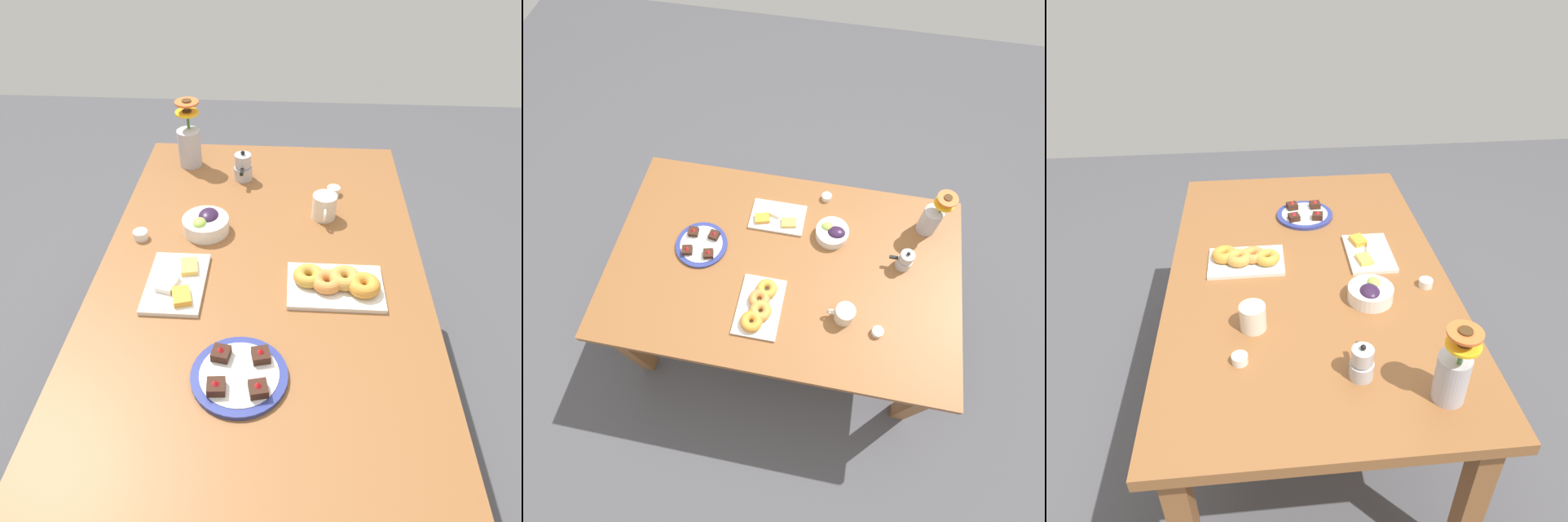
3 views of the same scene
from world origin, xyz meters
TOP-DOWN VIEW (x-y plane):
  - ground_plane at (0.00, 0.00)m, footprint 6.00×6.00m
  - dining_table at (0.00, 0.00)m, footprint 1.60×1.00m
  - coffee_mug at (-0.30, 0.20)m, footprint 0.12×0.08m
  - grape_bowl at (-0.19, -0.19)m, footprint 0.15×0.15m
  - cheese_platter at (0.08, -0.24)m, footprint 0.26×0.17m
  - croissant_platter at (0.06, 0.23)m, footprint 0.19×0.28m
  - jam_cup_honey at (-0.14, -0.40)m, footprint 0.05×0.05m
  - jam_cup_berry at (-0.44, 0.24)m, footprint 0.05×0.05m
  - dessert_plate at (0.40, -0.03)m, footprint 0.24×0.24m
  - flower_vase at (-0.63, -0.32)m, footprint 0.11×0.09m
  - moka_pot at (-0.53, -0.10)m, footprint 0.11×0.07m

SIDE VIEW (x-z plane):
  - ground_plane at x=0.00m, z-range 0.00..0.00m
  - dining_table at x=0.00m, z-range 0.28..1.02m
  - cheese_platter at x=0.08m, z-range 0.73..0.77m
  - dessert_plate at x=0.40m, z-range 0.72..0.78m
  - jam_cup_honey at x=-0.14m, z-range 0.74..0.77m
  - jam_cup_berry at x=-0.44m, z-range 0.74..0.77m
  - croissant_platter at x=0.06m, z-range 0.74..0.79m
  - grape_bowl at x=-0.19m, z-range 0.74..0.80m
  - coffee_mug at x=-0.30m, z-range 0.74..0.83m
  - moka_pot at x=-0.53m, z-range 0.73..0.85m
  - flower_vase at x=-0.63m, z-range 0.70..0.96m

